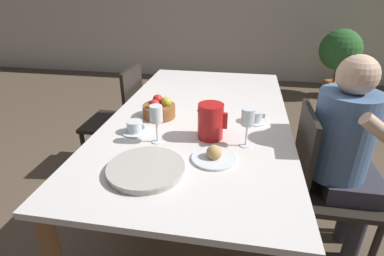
{
  "coord_description": "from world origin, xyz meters",
  "views": [
    {
      "loc": [
        0.24,
        -1.66,
        1.47
      ],
      "look_at": [
        0.0,
        -0.29,
        0.79
      ],
      "focal_mm": 28.0,
      "sensor_mm": 36.0,
      "label": 1
    }
  ],
  "objects": [
    {
      "name": "fruit_bowl",
      "position": [
        -0.24,
        -0.07,
        0.79
      ],
      "size": [
        0.19,
        0.19,
        0.12
      ],
      "color": "brown",
      "rests_on": "dining_table"
    },
    {
      "name": "teacup_across",
      "position": [
        0.33,
        -0.04,
        0.77
      ],
      "size": [
        0.15,
        0.15,
        0.07
      ],
      "color": "silver",
      "rests_on": "dining_table"
    },
    {
      "name": "dining_table",
      "position": [
        0.0,
        0.0,
        0.66
      ],
      "size": [
        1.05,
        1.94,
        0.74
      ],
      "color": "silver",
      "rests_on": "ground_plane"
    },
    {
      "name": "wine_glass_juice",
      "position": [
        -0.16,
        -0.38,
        0.88
      ],
      "size": [
        0.06,
        0.06,
        0.2
      ],
      "color": "white",
      "rests_on": "dining_table"
    },
    {
      "name": "serving_tray",
      "position": [
        -0.14,
        -0.64,
        0.76
      ],
      "size": [
        0.33,
        0.33,
        0.03
      ],
      "color": "#B7B2A8",
      "rests_on": "dining_table"
    },
    {
      "name": "teacup_near_person",
      "position": [
        -0.31,
        -0.29,
        0.77
      ],
      "size": [
        0.15,
        0.15,
        0.07
      ],
      "color": "silver",
      "rests_on": "dining_table"
    },
    {
      "name": "bread_plate",
      "position": [
        0.14,
        -0.49,
        0.76
      ],
      "size": [
        0.21,
        0.21,
        0.07
      ],
      "color": "silver",
      "rests_on": "dining_table"
    },
    {
      "name": "red_pitcher",
      "position": [
        0.09,
        -0.28,
        0.83
      ],
      "size": [
        0.16,
        0.13,
        0.19
      ],
      "color": "red",
      "rests_on": "dining_table"
    },
    {
      "name": "potted_plant",
      "position": [
        1.49,
        2.66,
        0.6
      ],
      "size": [
        0.54,
        0.54,
        0.92
      ],
      "color": "#A8603D",
      "rests_on": "ground_plane"
    },
    {
      "name": "wine_glass_water",
      "position": [
        0.28,
        -0.34,
        0.89
      ],
      "size": [
        0.06,
        0.06,
        0.2
      ],
      "color": "white",
      "rests_on": "dining_table"
    },
    {
      "name": "ground_plane",
      "position": [
        0.0,
        0.0,
        0.0
      ],
      "size": [
        20.0,
        20.0,
        0.0
      ],
      "primitive_type": "plane",
      "color": "brown"
    },
    {
      "name": "person_seated",
      "position": [
        0.8,
        -0.2,
        0.7
      ],
      "size": [
        0.39,
        0.41,
        1.18
      ],
      "rotation": [
        0.0,
        0.0,
        -1.57
      ],
      "color": "#33333D",
      "rests_on": "ground_plane"
    },
    {
      "name": "chair_opposite",
      "position": [
        -0.71,
        0.42,
        0.48
      ],
      "size": [
        0.42,
        0.42,
        0.9
      ],
      "rotation": [
        0.0,
        0.0,
        1.57
      ],
      "color": "black",
      "rests_on": "ground_plane"
    },
    {
      "name": "chair_person_side",
      "position": [
        0.71,
        -0.23,
        0.48
      ],
      "size": [
        0.42,
        0.42,
        0.9
      ],
      "rotation": [
        0.0,
        0.0,
        -1.57
      ],
      "color": "black",
      "rests_on": "ground_plane"
    }
  ]
}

